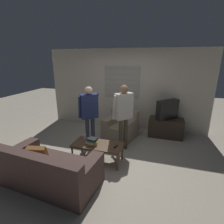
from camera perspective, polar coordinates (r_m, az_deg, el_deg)
The scene contains 13 objects.
ground_plane at distance 4.31m, azimuth -2.41°, elevation -14.50°, with size 16.00×16.00×0.00m, color #B2A893.
wall_back at distance 5.70m, azimuth 4.21°, elevation 7.27°, with size 5.20×0.08×2.55m.
couch_blue at distance 3.58m, azimuth -19.97°, elevation -17.45°, with size 1.86×1.04×0.77m.
armchair_beige at distance 5.18m, azimuth 2.90°, elevation -4.91°, with size 1.01×0.98×0.78m.
coffee_table at distance 3.99m, azimuth -4.74°, elevation -10.88°, with size 1.12×0.53×0.43m.
tv_stand at distance 5.45m, azimuth 17.11°, elevation -4.91°, with size 0.98×0.46×0.56m.
tv at distance 5.27m, azimuth 17.62°, elevation 0.77°, with size 0.63×0.63×0.56m.
person_left_standing at distance 4.43m, azimuth -7.44°, elevation 0.67°, with size 0.50×0.80×1.60m.
person_right_standing at distance 4.23m, azimuth 3.73°, elevation 0.69°, with size 0.53×0.83×1.67m.
book_stack at distance 3.92m, azimuth -6.53°, elevation -9.55°, with size 0.24×0.21×0.16m.
soda_can at distance 4.19m, azimuth -8.90°, elevation -8.07°, with size 0.07×0.07×0.13m.
spare_remote at distance 3.84m, azimuth 1.20°, elevation -11.19°, with size 0.07×0.14×0.02m.
floor_fan at distance 5.44m, azimuth 9.16°, elevation -5.71°, with size 0.28×0.20×0.36m.
Camera 1 is at (1.24, -3.45, 2.26)m, focal length 28.00 mm.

